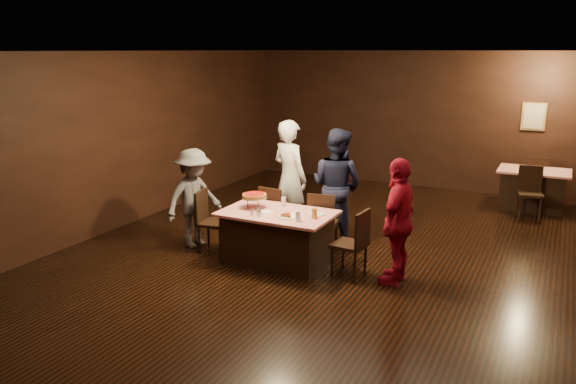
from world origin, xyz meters
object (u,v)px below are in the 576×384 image
object	(u,v)px
glass_amber	(314,214)
chair_far_left	(277,215)
chair_back_far	(535,179)
pizza_stand	(255,196)
diner_red_shirt	(398,221)
plate_empty	(317,214)
glass_front_right	(298,216)
glass_back	(284,202)
diner_white_jacket	(290,178)
chair_end_right	(349,243)
diner_navy_hoodie	(337,186)
back_table	(532,189)
chair_far_right	(323,222)
chair_back_near	(530,193)
diner_grey_knit	(194,198)
chair_end_left	(214,222)
main_table	(277,238)

from	to	relation	value
glass_amber	chair_far_left	bearing A→B (deg)	141.34
chair_back_far	pizza_stand	xyz separation A→B (m)	(-3.50, -5.31, 0.48)
diner_red_shirt	plate_empty	distance (m)	1.19
glass_front_right	glass_back	size ratio (longest dim) A/B	1.00
chair_back_far	diner_white_jacket	bearing A→B (deg)	38.85
chair_end_right	glass_back	world-z (taller)	chair_end_right
glass_back	diner_navy_hoodie	bearing A→B (deg)	65.62
chair_back_far	glass_amber	size ratio (longest dim) A/B	6.79
back_table	diner_white_jacket	xyz separation A→B (m)	(-3.53, -3.49, 0.58)
chair_far_right	chair_back_far	xyz separation A→B (m)	(2.70, 4.61, 0.00)
chair_end_right	plate_empty	bearing A→B (deg)	-99.76
diner_navy_hoodie	glass_amber	world-z (taller)	diner_navy_hoodie
chair_back_near	diner_navy_hoodie	xyz separation A→B (m)	(-2.71, -2.78, 0.45)
pizza_stand	chair_back_near	bearing A→B (deg)	48.91
diner_grey_knit	plate_empty	xyz separation A→B (m)	(2.06, 0.07, 0.00)
back_table	chair_end_left	bearing A→B (deg)	-131.40
chair_back_far	diner_grey_knit	distance (m)	7.02
pizza_stand	glass_front_right	distance (m)	0.91
chair_far_left	glass_amber	world-z (taller)	chair_far_left
diner_red_shirt	glass_amber	xyz separation A→B (m)	(-1.13, -0.15, -0.01)
chair_back_near	diner_navy_hoodie	bearing A→B (deg)	-145.74
diner_navy_hoodie	glass_back	size ratio (longest dim) A/B	13.15
back_table	diner_white_jacket	distance (m)	5.00
back_table	chair_back_far	distance (m)	0.61
chair_back_far	glass_front_right	bearing A→B (deg)	54.34
chair_far_left	diner_white_jacket	bearing A→B (deg)	-78.68
chair_back_near	diner_navy_hoodie	world-z (taller)	diner_navy_hoodie
diner_grey_knit	chair_end_left	bearing A→B (deg)	-82.91
diner_navy_hoodie	diner_grey_knit	size ratio (longest dim) A/B	1.18
diner_grey_knit	glass_front_right	size ratio (longest dim) A/B	11.10
glass_amber	glass_back	distance (m)	0.74
diner_white_jacket	diner_grey_knit	size ratio (longest dim) A/B	1.24
main_table	glass_amber	distance (m)	0.75
pizza_stand	chair_back_far	bearing A→B (deg)	56.63
back_table	glass_front_right	bearing A→B (deg)	-117.86
chair_far_right	plate_empty	distance (m)	0.69
glass_front_right	chair_back_near	bearing A→B (deg)	58.43
main_table	pizza_stand	xyz separation A→B (m)	(-0.40, 0.05, 0.57)
diner_navy_hoodie	pizza_stand	distance (m)	1.47
main_table	back_table	xyz separation A→B (m)	(3.10, 4.76, 0.00)
chair_far_right	diner_grey_knit	size ratio (longest dim) A/B	0.61
main_table	pizza_stand	size ratio (longest dim) A/B	4.21
chair_far_left	diner_navy_hoodie	xyz separation A→B (m)	(0.79, 0.53, 0.45)
main_table	chair_far_left	world-z (taller)	chair_far_left
chair_far_left	back_table	bearing A→B (deg)	-123.04
main_table	back_table	world-z (taller)	same
diner_navy_hoodie	chair_end_right	bearing A→B (deg)	130.36
diner_grey_knit	diner_red_shirt	bearing A→B (deg)	-71.91
main_table	pizza_stand	distance (m)	0.70
chair_far_right	diner_red_shirt	xyz separation A→B (m)	(1.33, -0.65, 0.37)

